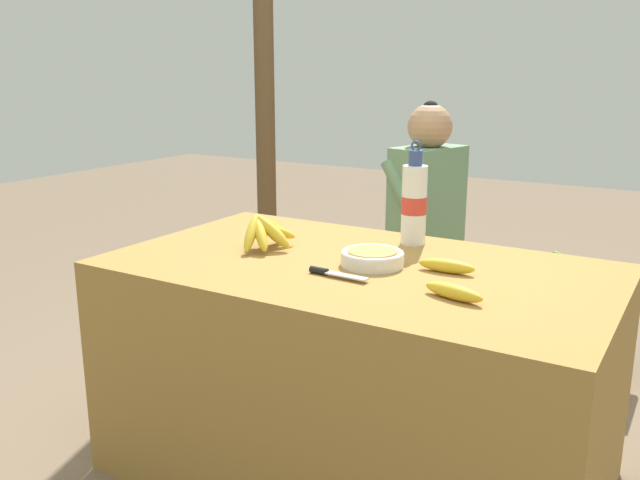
# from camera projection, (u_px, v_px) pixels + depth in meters

# --- Properties ---
(ground_plane) EXTENTS (12.00, 12.00, 0.00)m
(ground_plane) POSITION_uv_depth(u_px,v_px,m) (355.00, 471.00, 2.17)
(ground_plane) COLOR #75604C
(market_counter) EXTENTS (1.46, 0.84, 0.69)m
(market_counter) POSITION_uv_depth(u_px,v_px,m) (356.00, 372.00, 2.08)
(market_counter) COLOR olive
(market_counter) RESTS_ON ground_plane
(banana_bunch_ripe) EXTENTS (0.16, 0.25, 0.12)m
(banana_bunch_ripe) POSITION_uv_depth(u_px,v_px,m) (266.00, 231.00, 2.15)
(banana_bunch_ripe) COLOR #4C381E
(banana_bunch_ripe) RESTS_ON market_counter
(serving_bowl) EXTENTS (0.19, 0.19, 0.04)m
(serving_bowl) POSITION_uv_depth(u_px,v_px,m) (372.00, 257.00, 1.97)
(serving_bowl) COLOR white
(serving_bowl) RESTS_ON market_counter
(water_bottle) EXTENTS (0.08, 0.08, 0.34)m
(water_bottle) POSITION_uv_depth(u_px,v_px,m) (414.00, 203.00, 2.19)
(water_bottle) COLOR white
(water_bottle) RESTS_ON market_counter
(loose_banana_front) EXTENTS (0.17, 0.08, 0.04)m
(loose_banana_front) POSITION_uv_depth(u_px,v_px,m) (454.00, 292.00, 1.68)
(loose_banana_front) COLOR gold
(loose_banana_front) RESTS_ON market_counter
(loose_banana_side) EXTENTS (0.16, 0.05, 0.04)m
(loose_banana_side) POSITION_uv_depth(u_px,v_px,m) (446.00, 266.00, 1.91)
(loose_banana_side) COLOR gold
(loose_banana_side) RESTS_ON market_counter
(knife) EXTENTS (0.18, 0.03, 0.02)m
(knife) POSITION_uv_depth(u_px,v_px,m) (330.00, 273.00, 1.87)
(knife) COLOR #BCBCC1
(knife) RESTS_ON market_counter
(wooden_bench) EXTENTS (1.32, 0.32, 0.40)m
(wooden_bench) POSITION_uv_depth(u_px,v_px,m) (469.00, 277.00, 3.07)
(wooden_bench) COLOR brown
(wooden_bench) RESTS_ON ground_plane
(seated_vendor) EXTENTS (0.45, 0.42, 1.12)m
(seated_vendor) POSITION_uv_depth(u_px,v_px,m) (419.00, 206.00, 3.10)
(seated_vendor) COLOR #473828
(seated_vendor) RESTS_ON ground_plane
(banana_bunch_green) EXTENTS (0.16, 0.28, 0.12)m
(banana_bunch_green) POSITION_uv_depth(u_px,v_px,m) (561.00, 262.00, 2.85)
(banana_bunch_green) COLOR #4C381E
(banana_bunch_green) RESTS_ON wooden_bench
(support_post_near) EXTENTS (0.11, 0.11, 2.78)m
(support_post_near) POSITION_uv_depth(u_px,v_px,m) (264.00, 42.00, 3.72)
(support_post_near) COLOR brown
(support_post_near) RESTS_ON ground_plane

